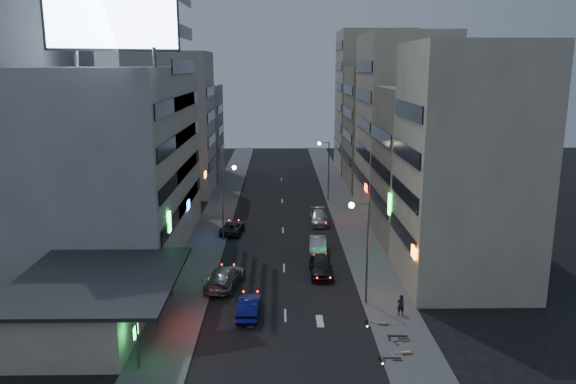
{
  "coord_description": "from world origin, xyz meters",
  "views": [
    {
      "loc": [
        -0.45,
        -34.58,
        18.13
      ],
      "look_at": [
        0.44,
        18.3,
        6.17
      ],
      "focal_mm": 35.0,
      "sensor_mm": 36.0,
      "label": 1
    }
  ],
  "objects_px": {
    "parked_car_right_far": "(319,217)",
    "road_car_silver": "(225,277)",
    "scooter_blue": "(407,331)",
    "scooter_black_b": "(408,327)",
    "scooter_silver_a": "(410,342)",
    "road_car_blue": "(249,307)",
    "parked_car_right_near": "(321,266)",
    "scooter_silver_b": "(388,315)",
    "parked_car_right_mid": "(318,246)",
    "person": "(401,305)",
    "parked_car_left": "(232,228)",
    "scooter_black_a": "(402,349)"
  },
  "relations": [
    {
      "from": "parked_car_right_near",
      "to": "parked_car_right_mid",
      "type": "bearing_deg",
      "value": 89.01
    },
    {
      "from": "road_car_blue",
      "to": "scooter_black_b",
      "type": "xyz_separation_m",
      "value": [
        11.0,
        -3.51,
        0.01
      ]
    },
    {
      "from": "scooter_black_b",
      "to": "scooter_silver_a",
      "type": "bearing_deg",
      "value": 174.03
    },
    {
      "from": "scooter_silver_b",
      "to": "road_car_silver",
      "type": "bearing_deg",
      "value": 71.84
    },
    {
      "from": "parked_car_left",
      "to": "scooter_blue",
      "type": "xyz_separation_m",
      "value": [
        13.79,
        -24.93,
        -0.0
      ]
    },
    {
      "from": "parked_car_right_mid",
      "to": "parked_car_left",
      "type": "xyz_separation_m",
      "value": [
        -8.98,
        6.93,
        -0.12
      ]
    },
    {
      "from": "parked_car_right_mid",
      "to": "road_car_blue",
      "type": "xyz_separation_m",
      "value": [
        -6.07,
        -14.07,
        -0.05
      ]
    },
    {
      "from": "parked_car_right_near",
      "to": "parked_car_right_mid",
      "type": "relative_size",
      "value": 1.02
    },
    {
      "from": "scooter_silver_a",
      "to": "scooter_black_b",
      "type": "bearing_deg",
      "value": -19.61
    },
    {
      "from": "parked_car_right_far",
      "to": "road_car_silver",
      "type": "xyz_separation_m",
      "value": [
        -9.28,
        -19.0,
        0.1
      ]
    },
    {
      "from": "parked_car_right_mid",
      "to": "scooter_black_b",
      "type": "bearing_deg",
      "value": -71.09
    },
    {
      "from": "person",
      "to": "scooter_black_a",
      "type": "height_order",
      "value": "person"
    },
    {
      "from": "road_car_silver",
      "to": "person",
      "type": "bearing_deg",
      "value": 168.25
    },
    {
      "from": "scooter_black_b",
      "to": "road_car_silver",
      "type": "bearing_deg",
      "value": 58.15
    },
    {
      "from": "road_car_silver",
      "to": "scooter_black_a",
      "type": "xyz_separation_m",
      "value": [
        12.26,
        -12.17,
        -0.17
      ]
    },
    {
      "from": "parked_car_right_near",
      "to": "road_car_blue",
      "type": "distance_m",
      "value": 10.18
    },
    {
      "from": "parked_car_left",
      "to": "road_car_silver",
      "type": "xyz_separation_m",
      "value": [
        0.6,
        -15.27,
        0.19
      ]
    },
    {
      "from": "scooter_silver_b",
      "to": "scooter_silver_a",
      "type": "bearing_deg",
      "value": -158.39
    },
    {
      "from": "parked_car_left",
      "to": "road_car_blue",
      "type": "bearing_deg",
      "value": 104.63
    },
    {
      "from": "parked_car_right_mid",
      "to": "scooter_black_b",
      "type": "distance_m",
      "value": 18.26
    },
    {
      "from": "scooter_blue",
      "to": "scooter_black_b",
      "type": "height_order",
      "value": "scooter_black_b"
    },
    {
      "from": "parked_car_right_mid",
      "to": "parked_car_right_far",
      "type": "height_order",
      "value": "parked_car_right_mid"
    },
    {
      "from": "parked_car_right_far",
      "to": "road_car_blue",
      "type": "distance_m",
      "value": 25.69
    },
    {
      "from": "parked_car_right_mid",
      "to": "person",
      "type": "bearing_deg",
      "value": -67.15
    },
    {
      "from": "parked_car_left",
      "to": "road_car_blue",
      "type": "relative_size",
      "value": 1.06
    },
    {
      "from": "parked_car_right_near",
      "to": "parked_car_right_far",
      "type": "distance_m",
      "value": 16.51
    },
    {
      "from": "road_car_silver",
      "to": "scooter_black_b",
      "type": "bearing_deg",
      "value": 157.56
    },
    {
      "from": "scooter_black_b",
      "to": "person",
      "type": "bearing_deg",
      "value": -0.47
    },
    {
      "from": "scooter_black_a",
      "to": "parked_car_right_near",
      "type": "bearing_deg",
      "value": 15.6
    },
    {
      "from": "parked_car_right_far",
      "to": "road_car_blue",
      "type": "xyz_separation_m",
      "value": [
        -6.98,
        -24.73,
        -0.01
      ]
    },
    {
      "from": "scooter_silver_a",
      "to": "scooter_silver_b",
      "type": "relative_size",
      "value": 0.97
    },
    {
      "from": "road_car_silver",
      "to": "parked_car_right_near",
      "type": "bearing_deg",
      "value": -150.69
    },
    {
      "from": "scooter_blue",
      "to": "scooter_black_b",
      "type": "distance_m",
      "value": 0.44
    },
    {
      "from": "parked_car_left",
      "to": "scooter_black_b",
      "type": "bearing_deg",
      "value": 126.32
    },
    {
      "from": "scooter_blue",
      "to": "parked_car_right_mid",
      "type": "bearing_deg",
      "value": -5.59
    },
    {
      "from": "parked_car_right_near",
      "to": "scooter_silver_b",
      "type": "xyz_separation_m",
      "value": [
        4.07,
        -9.83,
        -0.1
      ]
    },
    {
      "from": "scooter_black_a",
      "to": "scooter_silver_b",
      "type": "relative_size",
      "value": 0.9
    },
    {
      "from": "parked_car_left",
      "to": "scooter_black_a",
      "type": "height_order",
      "value": "parked_car_left"
    },
    {
      "from": "road_car_silver",
      "to": "scooter_silver_a",
      "type": "xyz_separation_m",
      "value": [
        12.98,
        -11.34,
        -0.13
      ]
    },
    {
      "from": "scooter_silver_a",
      "to": "scooter_black_a",
      "type": "bearing_deg",
      "value": 127.98
    },
    {
      "from": "road_car_blue",
      "to": "road_car_silver",
      "type": "relative_size",
      "value": 0.76
    },
    {
      "from": "parked_car_right_far",
      "to": "scooter_silver_a",
      "type": "relative_size",
      "value": 2.64
    },
    {
      "from": "parked_car_right_far",
      "to": "road_car_silver",
      "type": "distance_m",
      "value": 21.15
    },
    {
      "from": "scooter_blue",
      "to": "scooter_silver_b",
      "type": "bearing_deg",
      "value": -0.53
    },
    {
      "from": "scooter_silver_a",
      "to": "scooter_blue",
      "type": "xyz_separation_m",
      "value": [
        0.21,
        1.69,
        -0.06
      ]
    },
    {
      "from": "road_car_silver",
      "to": "scooter_silver_b",
      "type": "relative_size",
      "value": 2.91
    },
    {
      "from": "parked_car_right_far",
      "to": "scooter_black_b",
      "type": "bearing_deg",
      "value": -80.84
    },
    {
      "from": "road_car_blue",
      "to": "scooter_silver_a",
      "type": "xyz_separation_m",
      "value": [
        10.67,
        -5.62,
        -0.02
      ]
    },
    {
      "from": "scooter_black_a",
      "to": "scooter_blue",
      "type": "relative_size",
      "value": 1.03
    },
    {
      "from": "parked_car_right_near",
      "to": "scooter_silver_a",
      "type": "xyz_separation_m",
      "value": [
        4.72,
        -13.87,
        -0.11
      ]
    }
  ]
}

